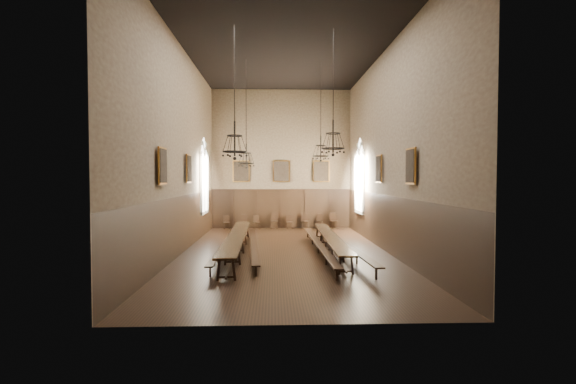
{
  "coord_description": "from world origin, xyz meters",
  "views": [
    {
      "loc": [
        -0.51,
        -18.18,
        3.3
      ],
      "look_at": [
        0.18,
        1.5,
        2.61
      ],
      "focal_mm": 26.0,
      "sensor_mm": 36.0,
      "label": 1
    }
  ],
  "objects": [
    {
      "name": "ceiling",
      "position": [
        0.0,
        0.0,
        9.01
      ],
      "size": [
        9.0,
        18.0,
        0.02
      ],
      "primitive_type": "cube",
      "color": "black",
      "rests_on": "ground"
    },
    {
      "name": "portrait_right_1",
      "position": [
        4.38,
        -3.5,
        3.7
      ],
      "size": [
        0.12,
        1.0,
        1.3
      ],
      "color": "#A66C27",
      "rests_on": "wall_right"
    },
    {
      "name": "chair_1",
      "position": [
        -2.43,
        8.51,
        0.28
      ],
      "size": [
        0.43,
        0.43,
        0.92
      ],
      "rotation": [
        0.0,
        0.0,
        -0.06
      ],
      "color": "black",
      "rests_on": "floor"
    },
    {
      "name": "chair_6",
      "position": [
        2.45,
        8.6,
        0.28
      ],
      "size": [
        0.51,
        0.51,
        0.93
      ],
      "rotation": [
        0.0,
        0.0,
        -0.29
      ],
      "color": "black",
      "rests_on": "floor"
    },
    {
      "name": "table_left",
      "position": [
        -2.09,
        -0.18,
        0.42
      ],
      "size": [
        0.92,
        10.67,
        0.83
      ],
      "rotation": [
        0.0,
        0.0,
        0.02
      ],
      "color": "black",
      "rests_on": "floor"
    },
    {
      "name": "chair_4",
      "position": [
        0.53,
        8.55,
        0.27
      ],
      "size": [
        0.42,
        0.42,
        0.88
      ],
      "rotation": [
        0.0,
        0.0,
        0.09
      ],
      "color": "black",
      "rests_on": "floor"
    },
    {
      "name": "wainscot_panelling",
      "position": [
        0.0,
        0.0,
        1.25
      ],
      "size": [
        9.0,
        18.0,
        2.5
      ],
      "primitive_type": null,
      "color": "black",
      "rests_on": "floor"
    },
    {
      "name": "bench_left_inner",
      "position": [
        -1.38,
        0.06,
        0.28
      ],
      "size": [
        0.91,
        9.6,
        0.43
      ],
      "rotation": [
        0.0,
        0.0,
        0.06
      ],
      "color": "black",
      "rests_on": "floor"
    },
    {
      "name": "chair_7",
      "position": [
        3.38,
        8.47,
        0.31
      ],
      "size": [
        0.57,
        0.57,
        1.02
      ],
      "rotation": [
        0.0,
        0.0,
        0.32
      ],
      "color": "black",
      "rests_on": "floor"
    },
    {
      "name": "chandelier_back_left",
      "position": [
        -1.83,
        2.18,
        4.37
      ],
      "size": [
        0.77,
        0.77,
        5.15
      ],
      "color": "black",
      "rests_on": "ceiling"
    },
    {
      "name": "chandelier_back_right",
      "position": [
        1.85,
        2.53,
        4.69
      ],
      "size": [
        0.82,
        0.82,
        4.78
      ],
      "color": "black",
      "rests_on": "ceiling"
    },
    {
      "name": "floor",
      "position": [
        0.0,
        0.0,
        -0.01
      ],
      "size": [
        9.0,
        18.0,
        0.02
      ],
      "primitive_type": "cube",
      "color": "black",
      "rests_on": "ground"
    },
    {
      "name": "bench_right_outer",
      "position": [
        2.54,
        -0.05,
        0.31
      ],
      "size": [
        0.9,
        10.7,
        0.48
      ],
      "rotation": [
        0.0,
        0.0,
        0.05
      ],
      "color": "black",
      "rests_on": "floor"
    },
    {
      "name": "chandelier_front_left",
      "position": [
        -1.97,
        -2.37,
        4.56
      ],
      "size": [
        0.93,
        0.93,
        4.9
      ],
      "color": "black",
      "rests_on": "ceiling"
    },
    {
      "name": "portrait_back_0",
      "position": [
        -2.6,
        8.88,
        3.7
      ],
      "size": [
        1.1,
        0.12,
        1.4
      ],
      "color": "#A66C27",
      "rests_on": "wall_back"
    },
    {
      "name": "chandelier_front_right",
      "position": [
        1.79,
        -2.13,
        4.71
      ],
      "size": [
        0.9,
        0.9,
        4.75
      ],
      "color": "black",
      "rests_on": "ceiling"
    },
    {
      "name": "portrait_back_2",
      "position": [
        2.6,
        8.88,
        3.7
      ],
      "size": [
        1.1,
        0.12,
        1.4
      ],
      "color": "#A66C27",
      "rests_on": "wall_back"
    },
    {
      "name": "window_left",
      "position": [
        -4.43,
        5.5,
        3.4
      ],
      "size": [
        0.2,
        2.2,
        4.6
      ],
      "primitive_type": null,
      "color": "white",
      "rests_on": "wall_left"
    },
    {
      "name": "bench_left_outer",
      "position": [
        -2.63,
        -0.11,
        0.27
      ],
      "size": [
        0.33,
        9.3,
        0.42
      ],
      "rotation": [
        0.0,
        0.0,
        0.01
      ],
      "color": "black",
      "rests_on": "floor"
    },
    {
      "name": "portrait_back_1",
      "position": [
        0.0,
        8.88,
        3.7
      ],
      "size": [
        1.1,
        0.12,
        1.4
      ],
      "color": "#A66C27",
      "rests_on": "wall_back"
    },
    {
      "name": "chair_3",
      "position": [
        -0.47,
        8.51,
        0.3
      ],
      "size": [
        0.48,
        0.48,
        1.01
      ],
      "rotation": [
        0.0,
        0.0,
        -0.09
      ],
      "color": "black",
      "rests_on": "floor"
    },
    {
      "name": "table_right",
      "position": [
        2.0,
        -0.04,
        0.37
      ],
      "size": [
        0.79,
        9.37,
        0.73
      ],
      "rotation": [
        0.0,
        0.0,
        -0.01
      ],
      "color": "black",
      "rests_on": "floor"
    },
    {
      "name": "chair_0",
      "position": [
        -3.51,
        8.56,
        0.26
      ],
      "size": [
        0.46,
        0.46,
        0.86
      ],
      "rotation": [
        0.0,
        0.0,
        0.25
      ],
      "color": "black",
      "rests_on": "floor"
    },
    {
      "name": "wall_left",
      "position": [
        -4.51,
        0.0,
        4.5
      ],
      "size": [
        0.02,
        18.0,
        9.0
      ],
      "primitive_type": "cube",
      "color": "#7E6B4D",
      "rests_on": "ground"
    },
    {
      "name": "portrait_left_1",
      "position": [
        -4.38,
        -3.5,
        3.7
      ],
      "size": [
        0.12,
        1.0,
        1.3
      ],
      "color": "#A66C27",
      "rests_on": "wall_left"
    },
    {
      "name": "bench_right_inner",
      "position": [
        1.44,
        -0.25,
        0.3
      ],
      "size": [
        0.46,
        10.49,
        0.47
      ],
      "rotation": [
        0.0,
        0.0,
        0.01
      ],
      "color": "black",
      "rests_on": "floor"
    },
    {
      "name": "portrait_right_0",
      "position": [
        4.38,
        1.0,
        3.7
      ],
      "size": [
        0.12,
        1.0,
        1.3
      ],
      "color": "#A66C27",
      "rests_on": "wall_right"
    },
    {
      "name": "wall_front",
      "position": [
        0.0,
        -9.01,
        4.5
      ],
      "size": [
        9.0,
        0.02,
        9.0
      ],
      "primitive_type": "cube",
      "color": "#7E6B4D",
      "rests_on": "ground"
    },
    {
      "name": "window_right",
      "position": [
        4.43,
        5.5,
        3.4
      ],
      "size": [
        0.2,
        2.2,
        4.6
      ],
      "primitive_type": null,
      "color": "white",
      "rests_on": "wall_right"
    },
    {
      "name": "wall_back",
      "position": [
        0.0,
        9.01,
        4.5
      ],
      "size": [
        9.0,
        0.02,
        9.0
      ],
      "primitive_type": "cube",
      "color": "#7E6B4D",
      "rests_on": "ground"
    },
    {
      "name": "chair_5",
      "position": [
        1.53,
        8.57,
        0.3
      ],
      "size": [
        0.45,
        0.45,
        0.98
      ],
      "rotation": [
        0.0,
        0.0,
        0.03
      ],
      "color": "black",
      "rests_on": "floor"
    },
    {
      "name": "portrait_left_0",
      "position": [
        -4.38,
        1.0,
        3.7
      ],
      "size": [
        0.12,
        1.0,
        1.3
      ],
      "color": "#A66C27",
      "rests_on": "wall_left"
    },
    {
      "name": "chair_2",
      "position": [
        -1.58,
        8.48,
        0.26
      ],
      "size": [
        0.48,
        0.48,
        0.86
      ],
      "rotation": [
        0.0,
        0.0,
        0.32
      ],
      "color": "black",
      "rests_on": "floor"
    },
    {
      "name": "wall_right",
      "position": [
        4.51,
        0.0,
        4.5
      ],
      "size": [
        0.02,
        18.0,
        9.0
      ],
      "primitive_type": "cube",
      "color": "#7E6B4D",
      "rests_on": "ground"
    }
  ]
}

